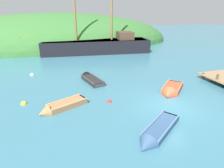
% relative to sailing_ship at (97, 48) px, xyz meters
% --- Properties ---
extents(ground_plane, '(120.00, 120.00, 0.00)m').
position_rel_sailing_ship_xyz_m(ground_plane, '(0.59, -17.96, -0.70)').
color(ground_plane, teal).
extents(shore_hill, '(44.58, 21.72, 11.06)m').
position_rel_sailing_ship_xyz_m(shore_hill, '(-5.23, 10.61, -0.70)').
color(shore_hill, '#387033').
rests_on(shore_hill, ground).
extents(sailing_ship, '(18.25, 5.66, 12.17)m').
position_rel_sailing_ship_xyz_m(sailing_ship, '(0.00, 0.00, 0.00)').
color(sailing_ship, black).
rests_on(sailing_ship, ground).
extents(rowboat_portside, '(3.33, 2.08, 0.89)m').
position_rel_sailing_ship_xyz_m(rowboat_portside, '(-6.44, -16.09, -0.57)').
color(rowboat_portside, '#9E7047').
rests_on(rowboat_portside, ground).
extents(rowboat_center, '(1.75, 3.66, 0.97)m').
position_rel_sailing_ship_xyz_m(rowboat_center, '(-3.54, -11.39, -0.59)').
color(rowboat_center, black).
rests_on(rowboat_center, ground).
extents(rowboat_outer_left, '(3.04, 2.97, 1.16)m').
position_rel_sailing_ship_xyz_m(rowboat_outer_left, '(1.94, -15.98, -0.58)').
color(rowboat_outer_left, '#C64C2D').
rests_on(rowboat_outer_left, ground).
extents(rowboat_far, '(3.58, 2.96, 0.94)m').
position_rel_sailing_ship_xyz_m(rowboat_far, '(-1.98, -20.45, -0.61)').
color(rowboat_far, '#335175').
rests_on(rowboat_far, ground).
extents(buoy_red, '(0.34, 0.34, 0.34)m').
position_rel_sailing_ship_xyz_m(buoy_red, '(-3.17, -16.10, -0.70)').
color(buoy_red, red).
rests_on(buoy_red, ground).
extents(buoy_yellow, '(0.41, 0.41, 0.41)m').
position_rel_sailing_ship_xyz_m(buoy_yellow, '(-8.83, -14.57, -0.70)').
color(buoy_yellow, yellow).
rests_on(buoy_yellow, ground).
extents(buoy_white, '(0.38, 0.38, 0.38)m').
position_rel_sailing_ship_xyz_m(buoy_white, '(-8.68, -8.13, -0.70)').
color(buoy_white, white).
rests_on(buoy_white, ground).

